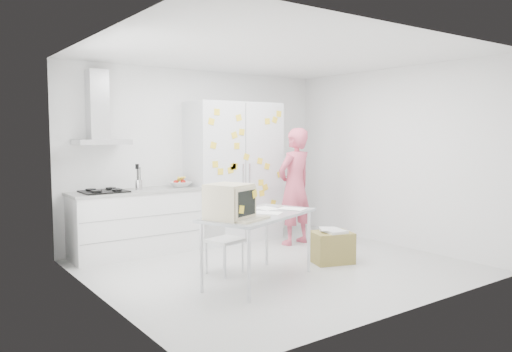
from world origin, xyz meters
TOP-DOWN VIEW (x-y plane):
  - floor at (0.00, 0.00)m, footprint 4.50×4.00m
  - walls at (0.00, 0.72)m, footprint 4.52×4.01m
  - ceiling at (0.00, 0.00)m, footprint 4.50×4.00m
  - counter_run at (-1.20, 1.70)m, footprint 1.84×0.63m
  - range_hood at (-1.65, 1.84)m, footprint 0.70×0.48m
  - tall_cabinet at (0.45, 1.67)m, footprint 1.50×0.68m
  - person at (1.05, 0.88)m, footprint 0.71×0.52m
  - desk at (-0.86, -0.45)m, footprint 1.65×1.23m
  - chair at (-0.72, 0.21)m, footprint 0.47×0.47m
  - cardboard_box at (0.73, -0.26)m, footprint 0.62×0.55m

SIDE VIEW (x-z plane):
  - floor at x=0.00m, z-range -0.02..0.00m
  - cardboard_box at x=0.73m, z-range -0.01..0.44m
  - counter_run at x=-1.20m, z-range -0.17..1.11m
  - chair at x=-0.72m, z-range 0.06..0.91m
  - desk at x=-0.86m, z-range 0.30..1.48m
  - person at x=1.05m, z-range 0.00..1.80m
  - tall_cabinet at x=0.45m, z-range 0.00..2.20m
  - walls at x=0.00m, z-range 0.00..2.70m
  - range_hood at x=-1.65m, z-range 1.45..2.46m
  - ceiling at x=0.00m, z-range 2.69..2.71m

